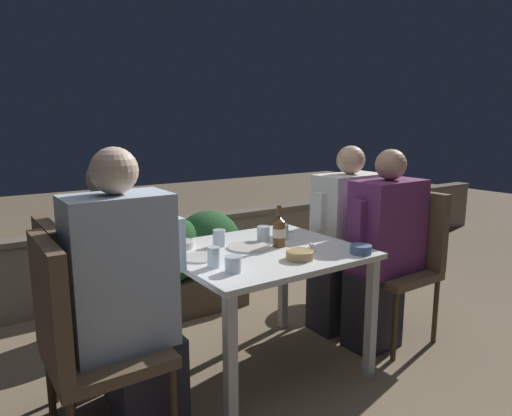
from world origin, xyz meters
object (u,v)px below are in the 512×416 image
at_px(person_white_polo, 344,239).
at_px(person_blue_shirt, 129,302).
at_px(person_purple_stripe, 383,250).
at_px(chair_left_far, 76,303).
at_px(potted_plant, 351,240).
at_px(chair_left_near, 79,333).
at_px(person_navy_jumper, 121,285).
at_px(chair_right_near, 404,251).
at_px(chair_right_far, 365,241).
at_px(beer_bottle, 279,231).

bearing_deg(person_white_polo, person_blue_shirt, -167.64).
height_order(person_purple_stripe, person_white_polo, person_white_polo).
xyz_separation_m(chair_left_far, potted_plant, (2.33, 0.50, -0.15)).
xyz_separation_m(chair_left_near, person_navy_jumper, (0.28, 0.33, 0.04)).
relative_size(person_blue_shirt, potted_plant, 1.85).
bearing_deg(person_blue_shirt, chair_left_far, 113.78).
bearing_deg(person_white_polo, potted_plant, 39.69).
relative_size(chair_left_near, potted_plant, 1.37).
relative_size(person_navy_jumper, person_white_polo, 0.99).
height_order(person_blue_shirt, person_purple_stripe, person_blue_shirt).
xyz_separation_m(person_blue_shirt, chair_right_near, (1.84, 0.03, -0.08)).
height_order(chair_left_far, potted_plant, chair_left_far).
relative_size(chair_right_far, beer_bottle, 4.18).
bearing_deg(chair_left_near, chair_right_far, 9.87).
distance_m(person_blue_shirt, person_white_polo, 1.66).
height_order(chair_right_near, person_white_polo, person_white_polo).
bearing_deg(chair_left_far, chair_right_near, -8.60).
height_order(chair_left_far, chair_right_near, same).
bearing_deg(person_white_polo, person_purple_stripe, -89.03).
distance_m(chair_left_near, person_white_polo, 1.87).
xyz_separation_m(chair_left_far, person_white_polo, (1.77, 0.03, 0.05)).
relative_size(person_purple_stripe, person_white_polo, 0.99).
height_order(chair_left_near, person_navy_jumper, person_navy_jumper).
bearing_deg(person_blue_shirt, chair_right_near, 0.86).
height_order(chair_left_near, person_purple_stripe, person_purple_stripe).
distance_m(person_purple_stripe, person_white_polo, 0.33).
height_order(person_navy_jumper, beer_bottle, person_navy_jumper).
relative_size(chair_left_far, chair_right_far, 1.00).
bearing_deg(chair_left_far, person_white_polo, 0.90).
xyz_separation_m(chair_right_near, person_white_polo, (-0.22, 0.33, 0.05)).
bearing_deg(chair_right_near, beer_bottle, 171.11).
relative_size(chair_right_near, chair_right_far, 1.00).
distance_m(person_navy_jumper, chair_right_far, 1.77).
relative_size(chair_left_near, person_purple_stripe, 0.78).
distance_m(chair_left_far, person_purple_stripe, 1.80).
bearing_deg(chair_left_far, person_navy_jumper, -0.00).
bearing_deg(person_blue_shirt, person_purple_stripe, 0.98).
relative_size(chair_left_near, beer_bottle, 4.18).
height_order(person_blue_shirt, person_white_polo, person_blue_shirt).
height_order(chair_left_near, chair_right_near, same).
distance_m(chair_left_far, potted_plant, 2.39).
bearing_deg(chair_left_near, person_white_polo, 10.98).
bearing_deg(chair_right_near, person_navy_jumper, 170.39).
xyz_separation_m(chair_right_far, beer_bottle, (-0.91, -0.18, 0.23)).
bearing_deg(person_purple_stripe, person_blue_shirt, -179.02).
xyz_separation_m(chair_right_far, potted_plant, (0.36, 0.47, -0.15)).
bearing_deg(chair_right_near, person_white_polo, 123.58).
relative_size(person_navy_jumper, beer_bottle, 5.34).
bearing_deg(person_purple_stripe, chair_right_far, 57.81).
distance_m(person_blue_shirt, beer_bottle, 0.95).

